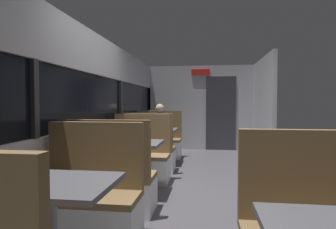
{
  "coord_description": "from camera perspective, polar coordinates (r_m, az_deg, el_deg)",
  "views": [
    {
      "loc": [
        0.2,
        -4.0,
        1.29
      ],
      "look_at": [
        -0.54,
        1.49,
        1.07
      ],
      "focal_mm": 31.68,
      "sensor_mm": 36.0,
      "label": 1
    }
  ],
  "objects": [
    {
      "name": "carriage_end_bulkhead",
      "position": [
        8.2,
        6.69,
        1.23
      ],
      "size": [
        2.9,
        0.11,
        2.3
      ],
      "color": "#B2B2B7",
      "rests_on": "ground_plane"
    },
    {
      "name": "bench_near_window_facing_entry",
      "position": [
        2.99,
        -14.83,
        -16.52
      ],
      "size": [
        0.95,
        0.5,
        1.1
      ],
      "color": "silver",
      "rests_on": "ground_plane"
    },
    {
      "name": "carriage_window_panel_left",
      "position": [
        4.33,
        -14.7,
        -0.18
      ],
      "size": [
        0.09,
        8.48,
        2.3
      ],
      "color": "#B2B2B7",
      "rests_on": "ground_plane"
    },
    {
      "name": "ground_plane",
      "position": [
        4.22,
        4.78,
        -15.67
      ],
      "size": [
        3.3,
        9.2,
        0.02
      ],
      "primitive_type": "cube",
      "color": "#423F44"
    },
    {
      "name": "bench_mid_window_facing_end",
      "position": [
        3.62,
        -10.45,
        -13.12
      ],
      "size": [
        0.95,
        0.5,
        1.1
      ],
      "color": "silver",
      "rests_on": "ground_plane"
    },
    {
      "name": "dining_table_far_window",
      "position": [
        6.25,
        -2.45,
        -3.67
      ],
      "size": [
        0.9,
        0.7,
        0.74
      ],
      "color": "#9E9EA3",
      "rests_on": "ground_plane"
    },
    {
      "name": "seated_passenger",
      "position": [
        6.88,
        -1.53,
        -3.98
      ],
      "size": [
        0.47,
        0.55,
        1.26
      ],
      "color": "#26262D",
      "rests_on": "ground_plane"
    },
    {
      "name": "bench_far_window_facing_entry",
      "position": [
        6.98,
        -1.43,
        -5.62
      ],
      "size": [
        0.95,
        0.5,
        1.1
      ],
      "color": "silver",
      "rests_on": "ground_plane"
    },
    {
      "name": "carriage_aisle_panel_right",
      "position": [
        7.12,
        17.79,
        1.07
      ],
      "size": [
        0.08,
        2.4,
        2.3
      ],
      "primitive_type": "cube",
      "color": "#B2B2B7",
      "rests_on": "ground_plane"
    },
    {
      "name": "dining_table_mid_window",
      "position": [
        4.22,
        -7.51,
        -6.59
      ],
      "size": [
        0.9,
        0.7,
        0.74
      ],
      "color": "#9E9EA3",
      "rests_on": "ground_plane"
    },
    {
      "name": "bench_far_window_facing_end",
      "position": [
        5.62,
        -3.71,
        -7.56
      ],
      "size": [
        0.95,
        0.5,
        1.1
      ],
      "color": "silver",
      "rests_on": "ground_plane"
    },
    {
      "name": "bench_mid_window_facing_entry",
      "position": [
        4.94,
        -5.34,
        -8.94
      ],
      "size": [
        0.95,
        0.5,
        1.1
      ],
      "color": "silver",
      "rests_on": "ground_plane"
    },
    {
      "name": "dining_table_near_window",
      "position": [
        2.3,
        -21.81,
        -14.3
      ],
      "size": [
        0.9,
        0.7,
        0.74
      ],
      "color": "#9E9EA3",
      "rests_on": "ground_plane"
    }
  ]
}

